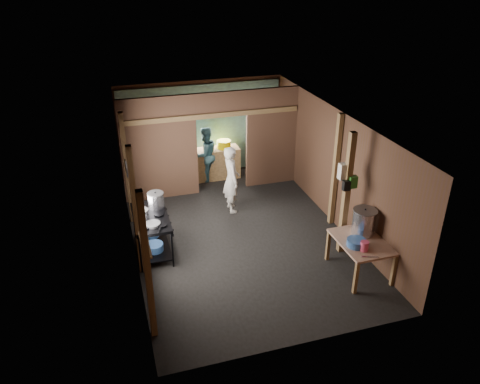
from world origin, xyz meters
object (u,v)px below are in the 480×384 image
object	(u,v)px
gas_range	(152,234)
yellow_tub	(224,144)
stock_pot	(364,222)
stove_pot_large	(156,200)
prep_table	(360,256)
pink_bucket	(364,246)
cook	(231,179)

from	to	relation	value
gas_range	yellow_tub	size ratio (longest dim) A/B	3.71
gas_range	stock_pot	xyz separation A→B (m)	(3.86, -1.61, 0.53)
stove_pot_large	prep_table	bearing A→B (deg)	-32.02
prep_table	stock_pot	bearing A→B (deg)	58.43
pink_bucket	cook	xyz separation A→B (m)	(-1.54, 3.41, 0.02)
cook	prep_table	bearing A→B (deg)	-151.74
gas_range	stove_pot_large	world-z (taller)	stove_pot_large
pink_bucket	yellow_tub	bearing A→B (deg)	102.80
pink_bucket	cook	size ratio (longest dim) A/B	0.11
stock_pot	pink_bucket	distance (m)	0.62
prep_table	pink_bucket	size ratio (longest dim) A/B	6.45
gas_range	stock_pot	bearing A→B (deg)	-22.61
yellow_tub	cook	world-z (taller)	cook
pink_bucket	gas_range	bearing A→B (deg)	149.13
stock_pot	cook	distance (m)	3.40
prep_table	stove_pot_large	bearing A→B (deg)	147.98
stock_pot	yellow_tub	size ratio (longest dim) A/B	1.39
stove_pot_large	yellow_tub	distance (m)	3.57
stove_pot_large	pink_bucket	xyz separation A→B (m)	(3.41, -2.50, -0.19)
prep_table	stove_pot_large	xyz separation A→B (m)	(-3.54, 2.21, 0.64)
stove_pot_large	stock_pot	world-z (taller)	stock_pot
gas_range	cook	distance (m)	2.44
prep_table	yellow_tub	xyz separation A→B (m)	(-1.33, 5.02, 0.60)
gas_range	stove_pot_large	distance (m)	0.70
stock_pot	cook	size ratio (longest dim) A/B	0.33
gas_range	prep_table	bearing A→B (deg)	-26.55
gas_range	cook	size ratio (longest dim) A/B	0.87
stove_pot_large	yellow_tub	size ratio (longest dim) A/B	0.90
prep_table	yellow_tub	distance (m)	5.23
stove_pot_large	pink_bucket	world-z (taller)	stove_pot_large
stove_pot_large	yellow_tub	world-z (taller)	stove_pot_large
stove_pot_large	pink_bucket	distance (m)	4.24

